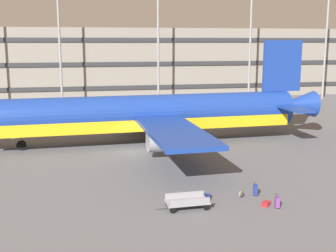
{
  "coord_description": "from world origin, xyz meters",
  "views": [
    {
      "loc": [
        -4.59,
        -38.95,
        9.94
      ],
      "look_at": [
        2.18,
        -3.89,
        3.0
      ],
      "focal_mm": 46.47,
      "sensor_mm": 36.0,
      "label": 1
    }
  ],
  "objects_px": {
    "airliner": "(148,114)",
    "suitcase_purple": "(207,197)",
    "backpack_teal": "(241,194)",
    "suitcase_black": "(255,190)",
    "suitcase_scuffed": "(277,202)",
    "baggage_cart": "(187,202)",
    "suitcase_laid_flat": "(266,204)"
  },
  "relations": [
    {
      "from": "airliner",
      "to": "suitcase_purple",
      "type": "distance_m",
      "value": 16.53
    },
    {
      "from": "airliner",
      "to": "backpack_teal",
      "type": "relative_size",
      "value": 77.3
    },
    {
      "from": "suitcase_purple",
      "to": "suitcase_black",
      "type": "distance_m",
      "value": 3.34
    },
    {
      "from": "suitcase_scuffed",
      "to": "suitcase_purple",
      "type": "bearing_deg",
      "value": 149.03
    },
    {
      "from": "suitcase_purple",
      "to": "baggage_cart",
      "type": "bearing_deg",
      "value": -140.7
    },
    {
      "from": "suitcase_laid_flat",
      "to": "suitcase_black",
      "type": "relative_size",
      "value": 0.87
    },
    {
      "from": "airliner",
      "to": "backpack_teal",
      "type": "distance_m",
      "value": 16.96
    },
    {
      "from": "baggage_cart",
      "to": "suitcase_black",
      "type": "bearing_deg",
      "value": 15.47
    },
    {
      "from": "airliner",
      "to": "suitcase_laid_flat",
      "type": "relative_size",
      "value": 47.74
    },
    {
      "from": "suitcase_black",
      "to": "backpack_teal",
      "type": "distance_m",
      "value": 1.09
    },
    {
      "from": "suitcase_laid_flat",
      "to": "backpack_teal",
      "type": "distance_m",
      "value": 1.98
    },
    {
      "from": "suitcase_purple",
      "to": "suitcase_scuffed",
      "type": "height_order",
      "value": "suitcase_scuffed"
    },
    {
      "from": "backpack_teal",
      "to": "suitcase_purple",
      "type": "bearing_deg",
      "value": 177.52
    },
    {
      "from": "airliner",
      "to": "suitcase_laid_flat",
      "type": "height_order",
      "value": "airliner"
    },
    {
      "from": "suitcase_purple",
      "to": "suitcase_scuffed",
      "type": "xyz_separation_m",
      "value": [
        3.79,
        -2.28,
        0.24
      ]
    },
    {
      "from": "suitcase_purple",
      "to": "baggage_cart",
      "type": "height_order",
      "value": "baggage_cart"
    },
    {
      "from": "suitcase_laid_flat",
      "to": "suitcase_scuffed",
      "type": "bearing_deg",
      "value": -42.87
    },
    {
      "from": "suitcase_purple",
      "to": "suitcase_black",
      "type": "xyz_separation_m",
      "value": [
        3.33,
        0.05,
        0.26
      ]
    },
    {
      "from": "suitcase_black",
      "to": "baggage_cart",
      "type": "distance_m",
      "value": 5.13
    },
    {
      "from": "airliner",
      "to": "suitcase_purple",
      "type": "height_order",
      "value": "airliner"
    },
    {
      "from": "baggage_cart",
      "to": "suitcase_laid_flat",
      "type": "bearing_deg",
      "value": -5.57
    },
    {
      "from": "suitcase_laid_flat",
      "to": "baggage_cart",
      "type": "height_order",
      "value": "baggage_cart"
    },
    {
      "from": "suitcase_black",
      "to": "airliner",
      "type": "bearing_deg",
      "value": 106.35
    },
    {
      "from": "suitcase_scuffed",
      "to": "suitcase_black",
      "type": "distance_m",
      "value": 2.37
    },
    {
      "from": "suitcase_black",
      "to": "baggage_cart",
      "type": "height_order",
      "value": "suitcase_black"
    },
    {
      "from": "suitcase_scuffed",
      "to": "baggage_cart",
      "type": "distance_m",
      "value": 5.49
    },
    {
      "from": "airliner",
      "to": "baggage_cart",
      "type": "xyz_separation_m",
      "value": [
        -0.19,
        -17.55,
        -2.48
      ]
    },
    {
      "from": "airliner",
      "to": "suitcase_scuffed",
      "type": "distance_m",
      "value": 19.4
    },
    {
      "from": "suitcase_purple",
      "to": "suitcase_black",
      "type": "height_order",
      "value": "suitcase_black"
    },
    {
      "from": "suitcase_laid_flat",
      "to": "backpack_teal",
      "type": "bearing_deg",
      "value": 120.79
    },
    {
      "from": "suitcase_laid_flat",
      "to": "suitcase_scuffed",
      "type": "height_order",
      "value": "suitcase_scuffed"
    },
    {
      "from": "suitcase_purple",
      "to": "airliner",
      "type": "bearing_deg",
      "value": 94.99
    }
  ]
}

